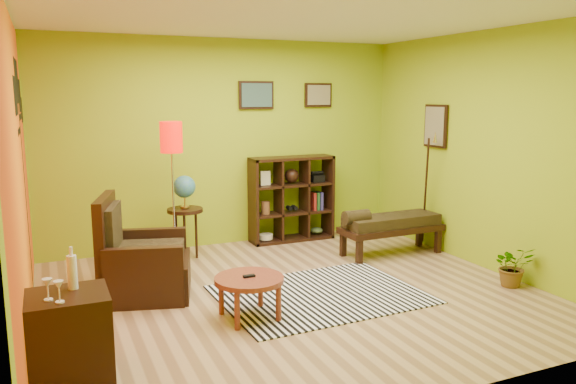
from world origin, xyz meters
name	(u,v)px	position (x,y,z in m)	size (l,w,h in m)	color
ground	(292,294)	(0.00, 0.00, 0.00)	(5.00, 5.00, 0.00)	tan
room_shell	(283,121)	(-0.09, 0.01, 1.80)	(5.04, 4.54, 2.82)	#8FAC16
zebra_rug	(320,294)	(0.26, -0.14, 0.01)	(2.05, 1.53, 0.01)	white
coffee_table	(249,283)	(-0.62, -0.41, 0.34)	(0.65, 0.65, 0.42)	brown
armchair	(140,265)	(-1.45, 0.61, 0.32)	(1.06, 1.05, 1.05)	black
side_cabinet	(70,337)	(-2.20, -1.00, 0.34)	(0.56, 0.51, 0.98)	black
floor_lamp	(172,151)	(-0.93, 1.34, 1.42)	(0.26, 0.26, 1.75)	silver
globe_table	(185,196)	(-0.72, 1.66, 0.81)	(0.44, 0.44, 1.07)	black
cube_shelf	(293,199)	(0.91, 2.03, 0.60)	(1.20, 0.35, 1.20)	black
bench	(389,224)	(1.75, 0.84, 0.41)	(1.40, 0.52, 0.64)	black
potted_plant	(512,270)	(2.30, -0.73, 0.18)	(0.41, 0.46, 0.36)	#26661E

